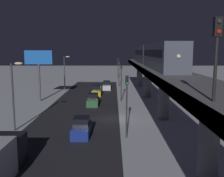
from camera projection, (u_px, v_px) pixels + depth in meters
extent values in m
plane|color=silver|center=(112.00, 119.00, 33.90)|extent=(240.00, 240.00, 0.00)
cube|color=#28282D|center=(77.00, 119.00, 33.93)|extent=(11.00, 80.05, 0.01)
cube|color=slate|center=(165.00, 73.00, 32.98)|extent=(5.00, 80.05, 0.80)
cube|color=#38383D|center=(146.00, 73.00, 32.99)|extent=(0.24, 78.45, 0.80)
cylinder|color=slate|center=(140.00, 75.00, 65.12)|extent=(1.40, 1.40, 5.62)
cylinder|color=slate|center=(148.00, 83.00, 49.28)|extent=(1.40, 1.40, 5.62)
cylinder|color=slate|center=(164.00, 98.00, 33.44)|extent=(1.40, 1.40, 5.62)
cylinder|color=slate|center=(209.00, 141.00, 17.60)|extent=(1.40, 1.40, 5.62)
cube|color=#4C5160|center=(162.00, 56.00, 34.89)|extent=(2.90, 18.00, 3.40)
cube|color=black|center=(162.00, 53.00, 34.83)|extent=(2.94, 16.20, 0.90)
cube|color=#4C5160|center=(145.00, 54.00, 53.29)|extent=(2.90, 18.00, 3.40)
cube|color=black|center=(145.00, 52.00, 53.23)|extent=(2.94, 16.20, 0.90)
sphere|color=white|center=(179.00, 56.00, 25.91)|extent=(0.44, 0.44, 0.44)
cylinder|color=black|center=(215.00, 69.00, 12.37)|extent=(0.16, 0.16, 3.20)
cube|color=black|center=(218.00, 27.00, 12.09)|extent=(0.36, 0.28, 0.90)
sphere|color=#333333|center=(219.00, 21.00, 11.90)|extent=(0.22, 0.22, 0.22)
sphere|color=red|center=(219.00, 32.00, 11.96)|extent=(0.22, 0.22, 0.22)
cube|color=gold|center=(97.00, 92.00, 51.90)|extent=(1.80, 4.42, 1.10)
cube|color=black|center=(97.00, 88.00, 51.75)|extent=(1.58, 2.12, 0.87)
cylinder|color=black|center=(93.00, 92.00, 53.29)|extent=(0.20, 0.64, 0.64)
cylinder|color=black|center=(101.00, 92.00, 53.28)|extent=(0.20, 0.64, 0.64)
cylinder|color=black|center=(92.00, 95.00, 50.58)|extent=(0.20, 0.64, 0.64)
cylinder|color=black|center=(101.00, 95.00, 50.57)|extent=(0.20, 0.64, 0.64)
cube|color=#2D6038|center=(93.00, 102.00, 42.29)|extent=(1.80, 4.05, 1.10)
cube|color=black|center=(93.00, 96.00, 42.14)|extent=(1.58, 1.95, 0.87)
cube|color=silver|center=(107.00, 87.00, 59.58)|extent=(1.80, 4.16, 1.10)
cube|color=black|center=(107.00, 83.00, 59.44)|extent=(1.58, 2.00, 0.87)
cube|color=navy|center=(82.00, 130.00, 27.24)|extent=(1.80, 4.07, 1.10)
cube|color=black|center=(81.00, 121.00, 27.09)|extent=(1.58, 1.95, 0.87)
cube|color=black|center=(8.00, 150.00, 20.13)|extent=(2.30, 2.20, 2.40)
cylinder|color=#2D2D2D|center=(127.00, 112.00, 26.21)|extent=(0.16, 0.16, 5.50)
cube|color=black|center=(127.00, 80.00, 25.75)|extent=(0.32, 0.32, 0.90)
sphere|color=black|center=(127.00, 77.00, 25.52)|extent=(0.20, 0.20, 0.20)
sphere|color=black|center=(127.00, 80.00, 25.57)|extent=(0.20, 0.20, 0.20)
sphere|color=#19E53F|center=(127.00, 83.00, 25.61)|extent=(0.20, 0.20, 0.20)
cylinder|color=#2D2D2D|center=(121.00, 86.00, 45.30)|extent=(0.16, 0.16, 5.50)
cube|color=black|center=(121.00, 68.00, 44.83)|extent=(0.32, 0.32, 0.90)
sphere|color=black|center=(121.00, 66.00, 44.61)|extent=(0.20, 0.20, 0.20)
sphere|color=black|center=(121.00, 68.00, 44.65)|extent=(0.20, 0.20, 0.20)
sphere|color=#19E53F|center=(121.00, 69.00, 44.70)|extent=(0.20, 0.20, 0.20)
cylinder|color=#2D2D2D|center=(119.00, 75.00, 64.38)|extent=(0.16, 0.16, 5.50)
cube|color=black|center=(119.00, 62.00, 63.92)|extent=(0.32, 0.32, 0.90)
sphere|color=black|center=(119.00, 61.00, 63.70)|extent=(0.20, 0.20, 0.20)
sphere|color=black|center=(119.00, 62.00, 63.74)|extent=(0.20, 0.20, 0.20)
sphere|color=#19E53F|center=(119.00, 64.00, 63.78)|extent=(0.20, 0.20, 0.20)
cylinder|color=#2D2D2D|center=(118.00, 70.00, 83.47)|extent=(0.16, 0.16, 5.50)
cube|color=black|center=(118.00, 60.00, 83.00)|extent=(0.32, 0.32, 0.90)
sphere|color=red|center=(118.00, 59.00, 82.78)|extent=(0.20, 0.20, 0.20)
sphere|color=black|center=(118.00, 60.00, 82.82)|extent=(0.20, 0.20, 0.20)
sphere|color=black|center=(118.00, 61.00, 82.87)|extent=(0.20, 0.20, 0.20)
cylinder|color=#4C4C51|center=(39.00, 83.00, 45.45)|extent=(0.36, 0.36, 6.50)
cube|color=blue|center=(38.00, 57.00, 44.80)|extent=(4.80, 0.30, 2.40)
cylinder|color=#38383D|center=(13.00, 98.00, 28.48)|extent=(0.20, 0.20, 7.50)
ellipsoid|color=#F4E5B2|center=(19.00, 63.00, 27.93)|extent=(0.90, 0.44, 0.30)
cylinder|color=#38383D|center=(64.00, 74.00, 58.16)|extent=(0.20, 0.20, 7.50)
ellipsoid|color=#F4E5B2|center=(68.00, 57.00, 57.61)|extent=(0.90, 0.44, 0.30)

